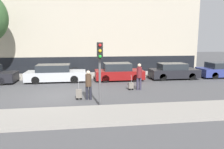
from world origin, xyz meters
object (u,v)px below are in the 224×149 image
(parked_car_3, at_px, (173,72))
(traffic_light, at_px, (100,61))
(trolley_right, at_px, (131,86))
(pedestrian_right, at_px, (139,75))
(parked_car_2, at_px, (119,72))
(trolley_left, at_px, (79,94))
(parked_car_4, at_px, (223,70))
(parked_car_1, at_px, (56,74))
(pedestrian_left, at_px, (88,83))
(parked_bicycle, at_px, (69,71))

(parked_car_3, bearing_deg, traffic_light, -134.98)
(parked_car_3, distance_m, trolley_right, 5.76)
(pedestrian_right, bearing_deg, parked_car_2, 101.68)
(parked_car_3, xyz_separation_m, trolley_left, (-7.97, -5.46, -0.28))
(parked_car_2, xyz_separation_m, parked_car_4, (9.54, 0.16, -0.03))
(parked_car_1, bearing_deg, pedestrian_left, -66.52)
(parked_car_2, xyz_separation_m, pedestrian_left, (-2.66, -5.54, 0.28))
(parked_car_3, relative_size, trolley_right, 3.92)
(parked_car_3, distance_m, traffic_light, 9.89)
(pedestrian_left, bearing_deg, trolley_left, -179.94)
(traffic_light, bearing_deg, parked_car_3, 45.02)
(pedestrian_left, xyz_separation_m, parked_bicycle, (-1.54, 8.26, -0.45))
(parked_car_3, xyz_separation_m, traffic_light, (-6.89, -6.89, 1.69))
(traffic_light, bearing_deg, pedestrian_left, 111.07)
(parked_car_2, distance_m, parked_car_4, 9.54)
(parked_car_4, bearing_deg, traffic_light, -148.71)
(parked_bicycle, bearing_deg, trolley_left, -83.15)
(parked_car_4, height_order, trolley_right, parked_car_4)
(pedestrian_right, distance_m, trolley_right, 0.90)
(parked_car_1, distance_m, parked_car_4, 14.65)
(parked_car_1, xyz_separation_m, traffic_light, (2.99, -7.03, 1.68))
(parked_car_3, xyz_separation_m, parked_bicycle, (-8.96, 2.75, -0.14))
(pedestrian_left, xyz_separation_m, trolley_right, (2.90, 1.95, -0.64))
(parked_car_1, distance_m, traffic_light, 7.82)
(parked_car_4, height_order, pedestrian_right, pedestrian_right)
(parked_car_1, distance_m, trolley_left, 5.92)
(parked_car_1, bearing_deg, parked_car_2, -1.22)
(parked_car_1, height_order, parked_car_2, parked_car_2)
(pedestrian_right, distance_m, traffic_light, 4.63)
(trolley_right, height_order, parked_bicycle, parked_bicycle)
(trolley_right, bearing_deg, parked_bicycle, 125.10)
(parked_car_1, distance_m, parked_car_3, 9.87)
(pedestrian_right, relative_size, trolley_right, 1.72)
(trolley_right, distance_m, parked_bicycle, 7.71)
(parked_car_4, xyz_separation_m, parked_bicycle, (-13.74, 2.56, -0.14))
(parked_car_4, distance_m, trolley_left, 13.95)
(parked_car_2, distance_m, trolley_left, 6.37)
(pedestrian_left, height_order, traffic_light, traffic_light)
(pedestrian_left, distance_m, traffic_light, 2.03)
(pedestrian_left, relative_size, pedestrian_right, 0.93)
(parked_car_3, bearing_deg, pedestrian_left, -143.45)
(pedestrian_right, bearing_deg, trolley_left, -155.10)
(trolley_right, bearing_deg, parked_car_3, 38.15)
(parked_car_4, height_order, traffic_light, traffic_light)
(parked_car_3, xyz_separation_m, trolley_right, (-4.52, -3.55, -0.33))
(traffic_light, bearing_deg, parked_car_4, 31.29)
(parked_car_4, relative_size, traffic_light, 1.38)
(parked_car_3, relative_size, pedestrian_right, 2.29)
(pedestrian_right, height_order, parked_bicycle, pedestrian_right)
(trolley_left, relative_size, trolley_right, 1.09)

